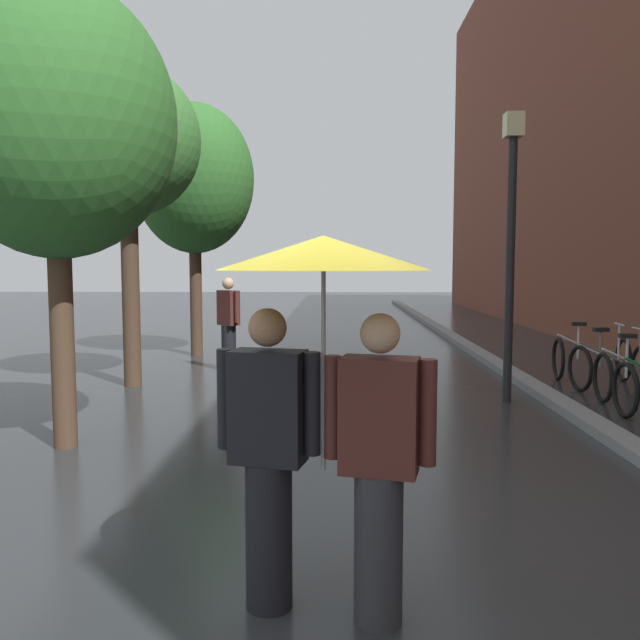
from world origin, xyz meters
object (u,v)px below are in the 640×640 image
Objects in this scene: street_tree_0 at (55,122)px; couple_under_umbrella at (323,365)px; parked_bicycle_3 at (613,366)px; pedestrian_walking_midground at (229,323)px; street_tree_2 at (194,180)px; street_lamp_post at (511,234)px; parked_bicycle_4 at (591,358)px; street_tree_1 at (127,143)px.

street_tree_0 is 4.60m from couple_under_umbrella.
street_tree_0 is 8.20m from parked_bicycle_3.
pedestrian_walking_midground is (-6.07, 1.73, 0.47)m from parked_bicycle_3.
street_lamp_post is at bearing -39.78° from street_tree_2.
street_tree_0 is 4.09× the size of parked_bicycle_3.
parked_bicycle_3 is 6.33m from pedestrian_walking_midground.
street_tree_0 is 0.92× the size of street_tree_2.
pedestrian_walking_midground is at bearing 79.31° from street_tree_0.
street_lamp_post is at bearing -137.62° from parked_bicycle_4.
street_tree_0 is at bearing -155.65° from street_lamp_post.
couple_under_umbrella is at bearing -124.09° from parked_bicycle_3.
pedestrian_walking_midground is (-6.08, 0.86, 0.47)m from parked_bicycle_4.
street_lamp_post reaches higher than parked_bicycle_4.
street_lamp_post is (-1.79, -1.64, 1.94)m from parked_bicycle_4.
pedestrian_walking_midground reaches higher than parked_bicycle_3.
couple_under_umbrella is (-4.24, -6.27, 1.00)m from parked_bicycle_3.
couple_under_umbrella is 6.10m from street_lamp_post.
street_tree_1 reaches higher than street_lamp_post.
pedestrian_walking_midground is at bearing 49.28° from street_tree_1.
street_tree_1 reaches higher than parked_bicycle_3.
parked_bicycle_4 is at bearing 4.77° from street_tree_1.
couple_under_umbrella is 0.52× the size of street_lamp_post.
street_tree_0 is at bearing -89.41° from street_tree_2.
street_tree_1 is at bearing -130.72° from pedestrian_walking_midground.
street_tree_1 is 2.97× the size of pedestrian_walking_midground.
street_tree_2 reaches higher than parked_bicycle_3.
street_lamp_post is (2.47, 5.50, 0.94)m from couple_under_umbrella.
street_tree_2 reaches higher than couple_under_umbrella.
street_tree_0 reaches higher than couple_under_umbrella.
parked_bicycle_4 is 3.11m from street_lamp_post.
street_tree_1 reaches higher than street_tree_0.
street_tree_0 is at bearing 131.12° from couple_under_umbrella.
street_tree_1 is at bearing 169.59° from street_lamp_post.
parked_bicycle_3 is at bearing -27.19° from street_tree_2.
street_tree_2 is 3.10× the size of pedestrian_walking_midground.
couple_under_umbrella is (2.74, -3.14, -1.95)m from street_tree_0.
parked_bicycle_3 is 7.64m from couple_under_umbrella.
street_tree_0 is 1.20× the size of street_lamp_post.
street_tree_1 is 7.60m from couple_under_umbrella.
parked_bicycle_3 is (6.99, 3.13, -2.95)m from street_tree_0.
parked_bicycle_4 is (0.02, 0.87, 0.00)m from parked_bicycle_3.
street_tree_2 is at bearing 140.22° from street_lamp_post.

